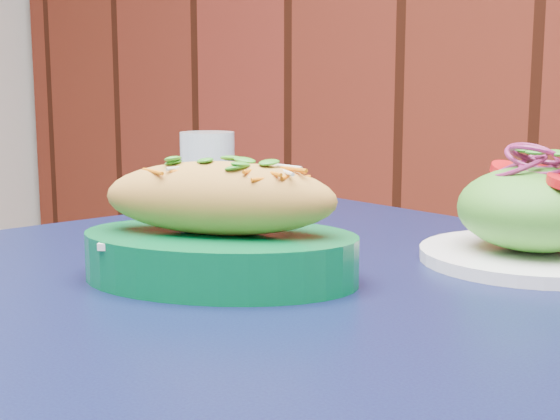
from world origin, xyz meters
The scene contains 4 objects.
cafe_table centered at (-0.14, 1.45, 0.66)m, with size 0.97×0.97×0.75m.
banh_mi_basket centered at (-0.18, 1.42, 0.79)m, with size 0.29×0.24×0.11m.
salad_plate centered at (0.02, 1.66, 0.79)m, with size 0.22×0.22×0.11m.
water_glass centered at (-0.40, 1.66, 0.81)m, with size 0.07×0.07×0.11m, color silver.
Camera 1 is at (0.25, 0.91, 0.92)m, focal length 50.00 mm.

